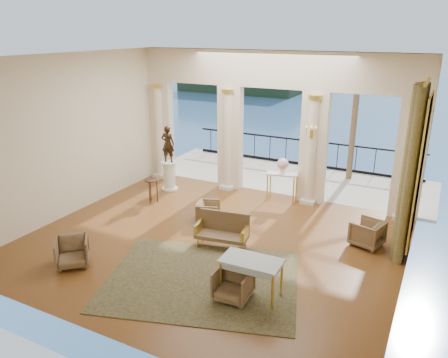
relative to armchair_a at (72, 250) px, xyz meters
The scene contains 23 objects.
floor 3.33m from the armchair_a, 47.36° to the left, with size 9.00×9.00×0.00m, color #4D240B.
room_walls 3.62m from the armchair_a, 30.46° to the left, with size 9.00×9.00×9.00m.
arcade 7.01m from the armchair_a, 70.28° to the left, with size 9.00×0.56×4.50m.
terrace 8.55m from the armchair_a, 74.76° to the left, with size 10.00×3.60×0.10m, color #A89F8A.
balustrade 10.09m from the armchair_a, 77.15° to the left, with size 9.00×0.06×1.03m.
palm_tree 10.66m from the armchair_a, 64.85° to the left, with size 2.00×2.00×4.50m.
headland 77.65m from the armchair_a, 110.97° to the left, with size 22.00×18.00×6.00m, color black.
sea 62.80m from the armchair_a, 87.94° to the left, with size 160.00×160.00×0.00m, color #35629C.
curtain 7.80m from the armchair_a, 31.09° to the left, with size 0.33×1.40×4.09m.
window_frame 7.97m from the armchair_a, 30.38° to the left, with size 0.04×1.60×3.40m, color gold.
wall_sconce 7.22m from the armchair_a, 58.50° to the left, with size 0.30×0.11×0.33m.
rug 3.04m from the armchair_a, 15.18° to the left, with size 4.02×3.13×0.02m, color #2D3018.
armchair_a is the anchor object (origin of this frame).
armchair_b 3.84m from the armchair_a, ahead, with size 0.69×0.64×0.71m, color #43341E.
armchair_c 7.02m from the armchair_a, 35.12° to the left, with size 0.70×0.66×0.72m, color #43341E.
armchair_d 3.83m from the armchair_a, 66.08° to the left, with size 0.61×0.57×0.63m, color #43341E.
settee 3.53m from the armchair_a, 43.08° to the left, with size 1.35×0.73×0.85m.
game_table 4.17m from the armchair_a, 10.10° to the left, with size 1.21×0.69×0.82m.
pedestal 5.17m from the armchair_a, 99.10° to the left, with size 0.53×0.53×0.97m.
statue 5.31m from the armchair_a, 99.10° to the left, with size 0.44×0.29×1.20m, color black.
console_table 6.52m from the armchair_a, 64.11° to the left, with size 1.01×0.57×0.91m.
urn 6.56m from the armchair_a, 64.11° to the left, with size 0.36×0.36×0.47m.
side_table 4.02m from the armchair_a, 99.58° to the left, with size 0.45×0.45×0.74m.
Camera 1 is at (4.82, -8.65, 5.09)m, focal length 35.00 mm.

